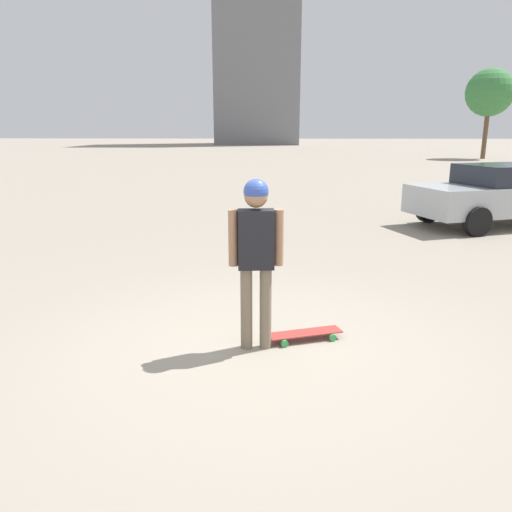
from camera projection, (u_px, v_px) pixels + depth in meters
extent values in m
plane|color=gray|center=(256.00, 347.00, 5.35)|extent=(220.00, 220.00, 0.00)
cylinder|color=#7A6B56|center=(246.00, 309.00, 5.24)|extent=(0.12, 0.12, 0.88)
cylinder|color=#7A6B56|center=(266.00, 308.00, 5.24)|extent=(0.12, 0.12, 0.88)
cube|color=black|center=(256.00, 239.00, 5.05)|extent=(0.23, 0.38, 0.61)
cylinder|color=#9E7051|center=(233.00, 238.00, 5.04)|extent=(0.10, 0.10, 0.58)
cylinder|color=#9E7051|center=(279.00, 238.00, 5.06)|extent=(0.10, 0.10, 0.58)
sphere|color=#9E7051|center=(256.00, 196.00, 4.94)|extent=(0.24, 0.24, 0.24)
sphere|color=#2D4799|center=(256.00, 192.00, 4.93)|extent=(0.25, 0.25, 0.25)
cube|color=#A5332D|center=(305.00, 333.00, 5.52)|extent=(0.46, 0.85, 0.01)
cylinder|color=green|center=(285.00, 344.00, 5.34)|extent=(0.05, 0.08, 0.08)
cylinder|color=green|center=(278.00, 335.00, 5.56)|extent=(0.05, 0.08, 0.08)
cylinder|color=green|center=(333.00, 338.00, 5.50)|extent=(0.05, 0.08, 0.08)
cylinder|color=green|center=(324.00, 330.00, 5.71)|extent=(0.05, 0.08, 0.08)
cube|color=#ADB2B7|center=(498.00, 199.00, 11.87)|extent=(3.02, 4.50, 0.67)
cube|color=#1E232D|center=(505.00, 174.00, 11.76)|extent=(2.08, 2.29, 0.47)
cylinder|color=black|center=(477.00, 221.00, 10.79)|extent=(0.41, 0.67, 0.64)
cylinder|color=black|center=(428.00, 210.00, 12.37)|extent=(0.41, 0.67, 0.64)
cylinder|color=black|center=(512.00, 205.00, 13.12)|extent=(0.41, 0.67, 0.64)
cube|color=slate|center=(258.00, 31.00, 69.70)|extent=(10.91, 11.65, 30.83)
cylinder|color=brown|center=(485.00, 134.00, 37.92)|extent=(0.34, 0.34, 3.64)
sphere|color=#387A3D|center=(490.00, 92.00, 37.16)|extent=(3.49, 3.49, 3.49)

